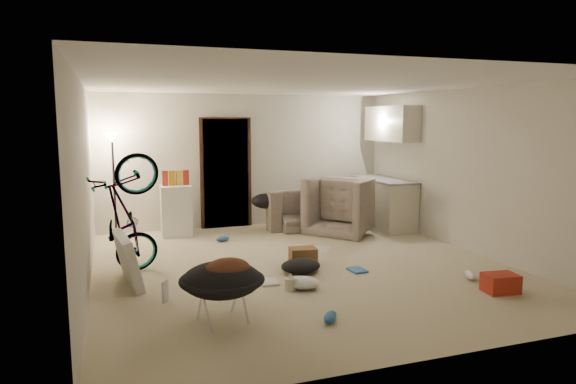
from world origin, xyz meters
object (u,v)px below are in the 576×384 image
object	(u,v)px
mini_fridge	(176,210)
kitchen_counter	(383,204)
armchair	(348,211)
bicycle	(126,243)
juicer	(291,283)
floor_lamp	(113,163)
saucer_chair	(222,287)
drink_case_a	(303,255)
tv_box	(128,260)
drink_case_b	(500,283)
sofa	(314,212)

from	to	relation	value
mini_fridge	kitchen_counter	bearing A→B (deg)	-6.20
armchair	bicycle	size ratio (longest dim) A/B	0.70
juicer	armchair	bearing A→B (deg)	53.04
floor_lamp	juicer	bearing A→B (deg)	-61.52
saucer_chair	drink_case_a	distance (m)	2.36
drink_case_a	juicer	world-z (taller)	drink_case_a
bicycle	tv_box	bearing A→B (deg)	170.49
bicycle	drink_case_b	size ratio (longest dim) A/B	4.26
armchair	bicycle	xyz separation A→B (m)	(-3.92, -1.50, 0.06)
saucer_chair	bicycle	bearing A→B (deg)	113.13
drink_case_b	juicer	size ratio (longest dim) A/B	1.85
bicycle	drink_case_b	distance (m)	4.69
saucer_chair	sofa	bearing A→B (deg)	56.91
sofa	juicer	world-z (taller)	sofa
mini_fridge	drink_case_a	size ratio (longest dim) A/B	2.36
saucer_chair	tv_box	distance (m)	1.78
juicer	sofa	bearing A→B (deg)	63.55
mini_fridge	juicer	world-z (taller)	mini_fridge
sofa	saucer_chair	world-z (taller)	saucer_chair
kitchen_counter	armchair	xyz separation A→B (m)	(-0.81, -0.12, -0.07)
bicycle	juicer	distance (m)	2.26
bicycle	floor_lamp	bearing A→B (deg)	-6.98
floor_lamp	bicycle	bearing A→B (deg)	-87.48
drink_case_a	juicer	bearing A→B (deg)	-110.87
kitchen_counter	sofa	world-z (taller)	kitchen_counter
kitchen_counter	juicer	xyz separation A→B (m)	(-2.90, -2.90, -0.36)
sofa	bicycle	distance (m)	4.07
floor_lamp	mini_fridge	xyz separation A→B (m)	(1.01, -0.10, -0.86)
bicycle	drink_case_a	bearing A→B (deg)	-104.69
tv_box	drink_case_b	distance (m)	4.50
armchair	bicycle	distance (m)	4.20
bicycle	drink_case_b	bearing A→B (deg)	-127.28
kitchen_counter	juicer	world-z (taller)	kitchen_counter
drink_case_b	juicer	bearing A→B (deg)	166.26
floor_lamp	drink_case_b	bearing A→B (deg)	-46.39
kitchen_counter	sofa	distance (m)	1.32
tv_box	armchair	bearing A→B (deg)	18.91
kitchen_counter	bicycle	distance (m)	5.00
drink_case_a	drink_case_b	world-z (taller)	drink_case_b
armchair	saucer_chair	world-z (taller)	armchair
drink_case_a	bicycle	bearing A→B (deg)	-178.11
mini_fridge	drink_case_b	size ratio (longest dim) A/B	2.31
sofa	juicer	xyz separation A→B (m)	(-1.67, -3.35, -0.20)
mini_fridge	tv_box	xyz separation A→B (m)	(-0.91, -2.60, -0.13)
tv_box	drink_case_a	xyz separation A→B (m)	(2.39, 0.21, -0.21)
bicycle	drink_case_a	distance (m)	2.43
sofa	juicer	bearing A→B (deg)	66.30
bicycle	tv_box	distance (m)	0.44
sofa	tv_box	world-z (taller)	tv_box
drink_case_b	sofa	bearing A→B (deg)	106.08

